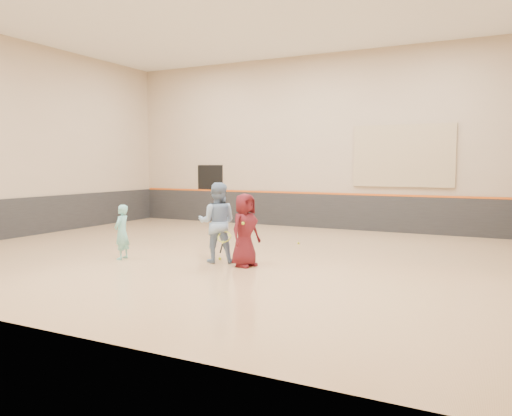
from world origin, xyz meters
The scene contains 14 objects.
room centered at (0.00, 0.00, 0.81)m, with size 15.04×12.04×6.22m.
wainscot_back centered at (0.00, 5.97, 0.60)m, with size 14.90×0.04×1.20m, color #232326.
wainscot_left centered at (-7.47, 0.00, 0.60)m, with size 0.04×11.90×1.20m, color #232326.
accent_stripe centered at (0.00, 5.96, 1.22)m, with size 14.90×0.03×0.06m, color #D85914.
acoustic_panel centered at (2.80, 5.95, 2.50)m, with size 3.20×0.08×2.00m, color tan.
doorway centered at (-4.50, 5.98, 1.10)m, with size 1.10×0.05×2.20m, color black.
girl centered at (-2.21, -1.62, 0.64)m, with size 0.47×0.31×1.29m, color #7BD5D1.
instructor centered at (-0.03, -0.91, 0.91)m, with size 0.88×0.69×1.82m, color #86A7CF.
young_man centered at (0.76, -1.05, 0.80)m, with size 0.78×0.51×1.60m, color #5A151D.
held_racket centered at (0.29, -1.15, 0.63)m, with size 0.49×0.49×0.53m, color #CDD82F, non-canonical shape.
spare_racket centered at (-1.93, 2.85, 0.02)m, with size 0.61×0.61×0.04m, color #C2DC30, non-canonical shape.
ball_under_racket centered at (-0.11, -0.68, 0.03)m, with size 0.07×0.07×0.07m, color #C8D932.
ball_in_hand centered at (0.84, -1.29, 0.98)m, with size 0.07×0.07×0.07m, color #CDE835.
ball_beside_spare centered at (0.68, 2.28, 0.03)m, with size 0.07×0.07×0.07m, color gold.
Camera 1 is at (5.80, -10.57, 2.22)m, focal length 35.00 mm.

